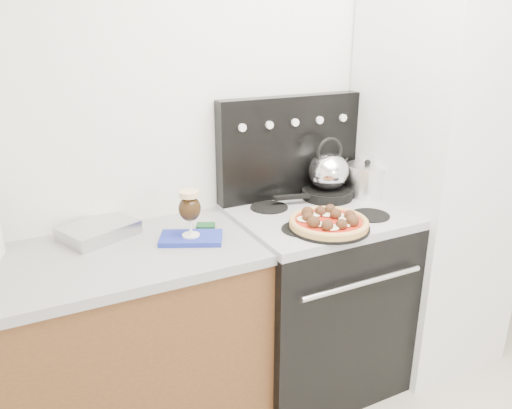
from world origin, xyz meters
TOP-DOWN VIEW (x-y plane):
  - room_shell at (0.00, 0.29)m, footprint 3.52×3.01m
  - base_cabinet at (-1.02, 1.20)m, footprint 1.45×0.60m
  - countertop at (-1.02, 1.20)m, footprint 1.48×0.63m
  - stove_body at (0.08, 1.18)m, footprint 0.76×0.65m
  - cooktop at (0.08, 1.18)m, footprint 0.76×0.65m
  - backguard at (0.08, 1.45)m, footprint 0.76×0.08m
  - fridge at (0.78, 1.15)m, footprint 0.64×0.68m
  - foil_sheet at (-0.88, 1.39)m, footprint 0.35×0.31m
  - oven_mitt at (-0.55, 1.17)m, footprint 0.29×0.24m
  - beer_glass at (-0.55, 1.17)m, footprint 0.10×0.10m
  - pizza_pan at (0.01, 0.99)m, footprint 0.41×0.41m
  - pizza at (0.01, 0.99)m, footprint 0.40×0.40m
  - skillet at (0.23, 1.32)m, footprint 0.30×0.30m
  - tea_kettle at (0.23, 1.32)m, footprint 0.24×0.24m
  - stock_pot at (0.43, 1.27)m, footprint 0.22×0.22m

SIDE VIEW (x-z plane):
  - base_cabinet at x=-1.02m, z-range 0.00..0.86m
  - stove_body at x=0.08m, z-range 0.00..0.88m
  - countertop at x=-1.02m, z-range 0.86..0.90m
  - cooktop at x=0.08m, z-range 0.88..0.92m
  - oven_mitt at x=-0.55m, z-range 0.90..0.92m
  - pizza_pan at x=0.01m, z-range 0.92..0.93m
  - foil_sheet at x=-0.88m, z-range 0.90..0.96m
  - skillet at x=0.23m, z-range 0.92..0.97m
  - fridge at x=0.78m, z-range 0.00..1.90m
  - pizza at x=0.01m, z-range 0.93..0.98m
  - stock_pot at x=0.43m, z-range 0.92..1.07m
  - beer_glass at x=-0.55m, z-range 0.92..1.12m
  - tea_kettle at x=0.23m, z-range 0.97..1.19m
  - backguard at x=0.08m, z-range 0.92..1.42m
  - room_shell at x=0.00m, z-range -0.01..2.51m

